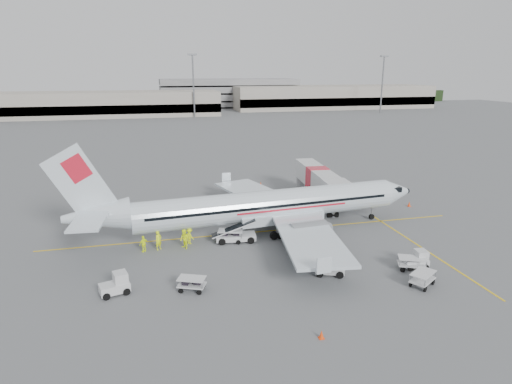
# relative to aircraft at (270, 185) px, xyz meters

# --- Properties ---
(ground) EXTENTS (360.00, 360.00, 0.00)m
(ground) POSITION_rel_aircraft_xyz_m (-0.94, 0.24, -5.06)
(ground) COLOR #56595B
(stripe_lead) EXTENTS (44.00, 0.20, 0.01)m
(stripe_lead) POSITION_rel_aircraft_xyz_m (-0.94, 0.24, -5.05)
(stripe_lead) COLOR yellow
(stripe_lead) RESTS_ON ground
(stripe_cross) EXTENTS (0.20, 20.00, 0.01)m
(stripe_cross) POSITION_rel_aircraft_xyz_m (13.06, -7.76, -5.05)
(stripe_cross) COLOR yellow
(stripe_cross) RESTS_ON ground
(terminal_west) EXTENTS (110.00, 22.00, 9.00)m
(terminal_west) POSITION_rel_aircraft_xyz_m (-40.94, 130.24, -0.56)
(terminal_west) COLOR gray
(terminal_west) RESTS_ON ground
(terminal_east) EXTENTS (90.00, 26.00, 10.00)m
(terminal_east) POSITION_rel_aircraft_xyz_m (69.06, 145.24, -0.06)
(terminal_east) COLOR gray
(terminal_east) RESTS_ON ground
(parking_garage) EXTENTS (62.00, 24.00, 14.00)m
(parking_garage) POSITION_rel_aircraft_xyz_m (24.06, 160.24, 1.94)
(parking_garage) COLOR slate
(parking_garage) RESTS_ON ground
(treeline) EXTENTS (300.00, 3.00, 6.00)m
(treeline) POSITION_rel_aircraft_xyz_m (-0.94, 175.24, -2.06)
(treeline) COLOR black
(treeline) RESTS_ON ground
(mast_center) EXTENTS (3.20, 1.20, 22.00)m
(mast_center) POSITION_rel_aircraft_xyz_m (4.06, 118.24, 5.94)
(mast_center) COLOR slate
(mast_center) RESTS_ON ground
(mast_east) EXTENTS (3.20, 1.20, 22.00)m
(mast_east) POSITION_rel_aircraft_xyz_m (79.06, 118.24, 5.94)
(mast_east) COLOR slate
(mast_east) RESTS_ON ground
(aircraft) EXTENTS (39.00, 31.77, 10.11)m
(aircraft) POSITION_rel_aircraft_xyz_m (0.00, 0.00, 0.00)
(aircraft) COLOR silver
(aircraft) RESTS_ON ground
(jet_bridge) EXTENTS (4.41, 17.31, 4.50)m
(jet_bridge) POSITION_rel_aircraft_xyz_m (8.75, 8.94, -2.81)
(jet_bridge) COLOR silver
(jet_bridge) RESTS_ON ground
(belt_loader) EXTENTS (5.38, 2.50, 2.82)m
(belt_loader) POSITION_rel_aircraft_xyz_m (-3.97, -1.76, -3.65)
(belt_loader) COLOR silver
(belt_loader) RESTS_ON ground
(tug_fore) EXTENTS (2.16, 1.37, 1.58)m
(tug_fore) POSITION_rel_aircraft_xyz_m (9.87, -11.20, -4.27)
(tug_fore) COLOR silver
(tug_fore) RESTS_ON ground
(tug_mid) EXTENTS (2.73, 2.11, 1.85)m
(tug_mid) POSITION_rel_aircraft_xyz_m (2.23, -10.59, -4.13)
(tug_mid) COLOR silver
(tug_mid) RESTS_ON ground
(tug_aft) EXTENTS (2.42, 1.80, 1.67)m
(tug_aft) POSITION_rel_aircraft_xyz_m (-14.89, -9.84, -4.22)
(tug_aft) COLOR silver
(tug_aft) RESTS_ON ground
(cart_loaded_a) EXTENTS (2.67, 2.00, 1.24)m
(cart_loaded_a) POSITION_rel_aircraft_xyz_m (-4.52, -1.76, -4.44)
(cart_loaded_a) COLOR silver
(cart_loaded_a) RESTS_ON ground
(cart_loaded_b) EXTENTS (2.39, 1.94, 1.08)m
(cart_loaded_b) POSITION_rel_aircraft_xyz_m (-9.15, -10.69, -4.52)
(cart_loaded_b) COLOR silver
(cart_loaded_b) RESTS_ON ground
(cart_empty_a) EXTENTS (2.57, 2.31, 1.16)m
(cart_empty_a) POSITION_rel_aircraft_xyz_m (8.54, -14.19, -4.48)
(cart_empty_a) COLOR silver
(cart_empty_a) RESTS_ON ground
(cart_empty_b) EXTENTS (2.56, 2.09, 1.16)m
(cart_empty_b) POSITION_rel_aircraft_xyz_m (9.31, -11.51, -4.48)
(cart_empty_b) COLOR silver
(cart_empty_b) RESTS_ON ground
(cone_nose) EXTENTS (0.39, 0.39, 0.64)m
(cone_nose) POSITION_rel_aircraft_xyz_m (19.30, 4.36, -4.74)
(cone_nose) COLOR #F6410D
(cone_nose) RESTS_ON ground
(cone_port) EXTENTS (0.40, 0.40, 0.65)m
(cone_port) POSITION_rel_aircraft_xyz_m (3.65, 18.27, -4.73)
(cone_port) COLOR #F6410D
(cone_port) RESTS_ON ground
(cone_stbd) EXTENTS (0.35, 0.35, 0.58)m
(cone_stbd) POSITION_rel_aircraft_xyz_m (-1.78, -18.78, -4.77)
(cone_stbd) COLOR #F6410D
(cone_stbd) RESTS_ON ground
(crew_a) EXTENTS (0.81, 0.77, 1.86)m
(crew_a) POSITION_rel_aircraft_xyz_m (-11.45, -2.02, -4.13)
(crew_a) COLOR #D7EC10
(crew_a) RESTS_ON ground
(crew_b) EXTENTS (1.08, 1.17, 1.93)m
(crew_b) POSITION_rel_aircraft_xyz_m (-9.06, -2.40, -4.09)
(crew_b) COLOR #D7EC10
(crew_b) RESTS_ON ground
(crew_c) EXTENTS (1.08, 1.17, 1.58)m
(crew_c) POSITION_rel_aircraft_xyz_m (-8.47, -1.26, -4.27)
(crew_c) COLOR #D7EC10
(crew_c) RESTS_ON ground
(crew_d) EXTENTS (0.98, 0.87, 1.59)m
(crew_d) POSITION_rel_aircraft_xyz_m (-12.81, -2.24, -4.26)
(crew_d) COLOR #D7EC10
(crew_d) RESTS_ON ground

